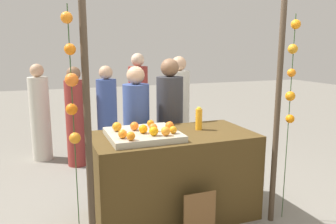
{
  "coord_description": "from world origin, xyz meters",
  "views": [
    {
      "loc": [
        -1.21,
        -3.06,
        1.75
      ],
      "look_at": [
        0.0,
        0.15,
        1.09
      ],
      "focal_mm": 35.69,
      "sensor_mm": 36.0,
      "label": 1
    }
  ],
  "objects_px": {
    "vendor_left": "(137,136)",
    "stall_counter": "(173,175)",
    "orange_1": "(153,127)",
    "juice_bottle": "(199,119)",
    "orange_0": "(170,126)",
    "chalkboard_sign": "(199,218)",
    "vendor_right": "(170,129)"
  },
  "relations": [
    {
      "from": "orange_0",
      "to": "stall_counter",
      "type": "bearing_deg",
      "value": 46.7
    },
    {
      "from": "stall_counter",
      "to": "vendor_left",
      "type": "distance_m",
      "value": 0.74
    },
    {
      "from": "stall_counter",
      "to": "orange_0",
      "type": "bearing_deg",
      "value": -133.3
    },
    {
      "from": "orange_1",
      "to": "juice_bottle",
      "type": "bearing_deg",
      "value": 12.91
    },
    {
      "from": "orange_1",
      "to": "vendor_right",
      "type": "relative_size",
      "value": 0.05
    },
    {
      "from": "orange_1",
      "to": "vendor_left",
      "type": "distance_m",
      "value": 0.77
    },
    {
      "from": "juice_bottle",
      "to": "orange_1",
      "type": "bearing_deg",
      "value": -167.09
    },
    {
      "from": "orange_1",
      "to": "vendor_right",
      "type": "height_order",
      "value": "vendor_right"
    },
    {
      "from": "orange_0",
      "to": "juice_bottle",
      "type": "relative_size",
      "value": 0.36
    },
    {
      "from": "orange_1",
      "to": "juice_bottle",
      "type": "relative_size",
      "value": 0.32
    },
    {
      "from": "orange_0",
      "to": "vendor_left",
      "type": "relative_size",
      "value": 0.06
    },
    {
      "from": "stall_counter",
      "to": "orange_0",
      "type": "xyz_separation_m",
      "value": [
        -0.07,
        -0.07,
        0.55
      ]
    },
    {
      "from": "vendor_left",
      "to": "vendor_right",
      "type": "distance_m",
      "value": 0.44
    },
    {
      "from": "chalkboard_sign",
      "to": "juice_bottle",
      "type": "bearing_deg",
      "value": 65.59
    },
    {
      "from": "orange_0",
      "to": "juice_bottle",
      "type": "distance_m",
      "value": 0.41
    },
    {
      "from": "vendor_left",
      "to": "juice_bottle",
      "type": "bearing_deg",
      "value": -48.2
    },
    {
      "from": "stall_counter",
      "to": "orange_0",
      "type": "relative_size",
      "value": 18.53
    },
    {
      "from": "stall_counter",
      "to": "chalkboard_sign",
      "type": "relative_size",
      "value": 3.34
    },
    {
      "from": "stall_counter",
      "to": "juice_bottle",
      "type": "bearing_deg",
      "value": 12.36
    },
    {
      "from": "orange_0",
      "to": "chalkboard_sign",
      "type": "xyz_separation_m",
      "value": [
        0.1,
        -0.49,
        -0.76
      ]
    },
    {
      "from": "orange_0",
      "to": "orange_1",
      "type": "height_order",
      "value": "orange_0"
    },
    {
      "from": "vendor_left",
      "to": "vendor_right",
      "type": "bearing_deg",
      "value": 5.91
    },
    {
      "from": "orange_1",
      "to": "vendor_right",
      "type": "bearing_deg",
      "value": 58.74
    },
    {
      "from": "juice_bottle",
      "to": "vendor_right",
      "type": "bearing_deg",
      "value": 98.08
    },
    {
      "from": "vendor_left",
      "to": "stall_counter",
      "type": "bearing_deg",
      "value": -72.68
    },
    {
      "from": "orange_0",
      "to": "vendor_left",
      "type": "xyz_separation_m",
      "value": [
        -0.14,
        0.73,
        -0.27
      ]
    },
    {
      "from": "orange_1",
      "to": "orange_0",
      "type": "bearing_deg",
      "value": -4.74
    },
    {
      "from": "vendor_right",
      "to": "orange_0",
      "type": "bearing_deg",
      "value": -110.97
    },
    {
      "from": "orange_0",
      "to": "chalkboard_sign",
      "type": "height_order",
      "value": "orange_0"
    },
    {
      "from": "orange_0",
      "to": "juice_bottle",
      "type": "height_order",
      "value": "juice_bottle"
    },
    {
      "from": "chalkboard_sign",
      "to": "vendor_left",
      "type": "bearing_deg",
      "value": 101.13
    },
    {
      "from": "orange_0",
      "to": "orange_1",
      "type": "bearing_deg",
      "value": 175.26
    }
  ]
}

